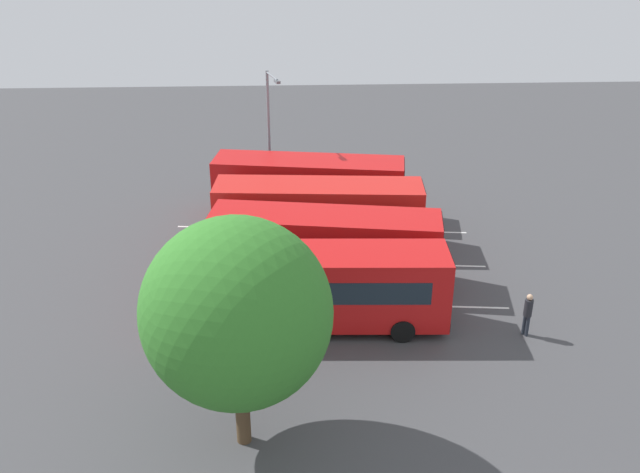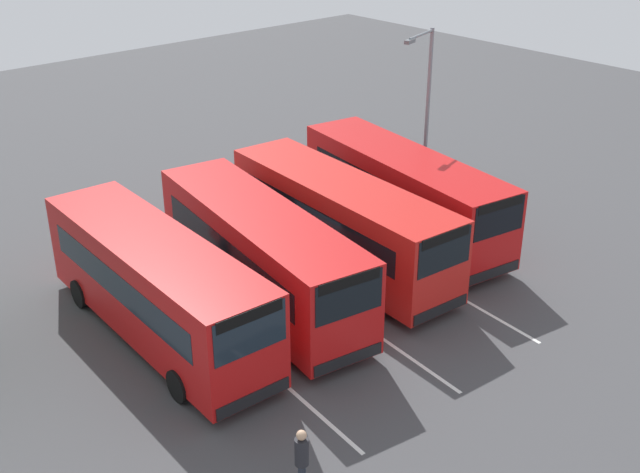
{
  "view_description": "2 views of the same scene",
  "coord_description": "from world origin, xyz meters",
  "views": [
    {
      "loc": [
        -1.54,
        -28.06,
        14.69
      ],
      "look_at": [
        -0.23,
        -0.53,
        1.59
      ],
      "focal_mm": 38.72,
      "sensor_mm": 36.0,
      "label": 1
    },
    {
      "loc": [
        17.77,
        -14.99,
        12.97
      ],
      "look_at": [
        -0.48,
        1.13,
        1.25
      ],
      "focal_mm": 44.59,
      "sensor_mm": 36.0,
      "label": 2
    }
  ],
  "objects": [
    {
      "name": "bus_center_left",
      "position": [
        -0.05,
        -1.71,
        1.73
      ],
      "size": [
        10.0,
        3.87,
        3.16
      ],
      "rotation": [
        0.0,
        0.0,
        -0.15
      ],
      "color": "red",
      "rests_on": "ground"
    },
    {
      "name": "street_lamp",
      "position": [
        -2.55,
        8.57,
        4.04
      ],
      "size": [
        0.81,
        2.25,
        6.98
      ],
      "rotation": [
        0.0,
        0.0,
        -1.28
      ],
      "color": "gray",
      "rests_on": "ground"
    },
    {
      "name": "lane_stripe_outer_left",
      "position": [
        0.0,
        -3.63,
        0.0
      ],
      "size": [
        14.62,
        1.57,
        0.01
      ],
      "primitive_type": "cube",
      "rotation": [
        0.0,
        0.0,
        -0.1
      ],
      "color": "silver",
      "rests_on": "ground"
    },
    {
      "name": "ground_plane",
      "position": [
        0.0,
        0.0,
        0.0
      ],
      "size": [
        70.97,
        70.97,
        0.0
      ],
      "primitive_type": "plane",
      "color": "#424244"
    },
    {
      "name": "bus_far_left",
      "position": [
        -0.45,
        -5.22,
        1.73
      ],
      "size": [
        9.86,
        2.89,
        3.16
      ],
      "rotation": [
        0.0,
        0.0,
        -0.04
      ],
      "color": "red",
      "rests_on": "ground"
    },
    {
      "name": "pedestrian",
      "position": [
        7.31,
        -6.29,
        1.05
      ],
      "size": [
        0.44,
        0.44,
        1.77
      ],
      "rotation": [
        0.0,
        0.0,
        3.73
      ],
      "color": "#232833",
      "rests_on": "ground"
    },
    {
      "name": "lane_stripe_inner_left",
      "position": [
        0.0,
        0.0,
        0.0
      ],
      "size": [
        14.62,
        1.57,
        0.01
      ],
      "primitive_type": "cube",
      "rotation": [
        0.0,
        0.0,
        -0.1
      ],
      "color": "silver",
      "rests_on": "ground"
    },
    {
      "name": "bus_center_right",
      "position": [
        -0.16,
        1.82,
        1.73
      ],
      "size": [
        9.91,
        3.13,
        3.16
      ],
      "rotation": [
        0.0,
        0.0,
        -0.08
      ],
      "color": "red",
      "rests_on": "ground"
    },
    {
      "name": "bus_far_right",
      "position": [
        -0.52,
        5.33,
        1.73
      ],
      "size": [
        10.0,
        3.87,
        3.16
      ],
      "rotation": [
        0.0,
        0.0,
        -0.15
      ],
      "color": "red",
      "rests_on": "ground"
    },
    {
      "name": "depot_tree",
      "position": [
        -3.08,
        -11.6,
        4.51
      ],
      "size": [
        5.4,
        4.86,
        7.36
      ],
      "color": "#4C3823",
      "rests_on": "ground"
    },
    {
      "name": "lane_stripe_inner_right",
      "position": [
        0.0,
        3.63,
        0.0
      ],
      "size": [
        14.62,
        1.57,
        0.01
      ],
      "primitive_type": "cube",
      "rotation": [
        0.0,
        0.0,
        -0.1
      ],
      "color": "silver",
      "rests_on": "ground"
    }
  ]
}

